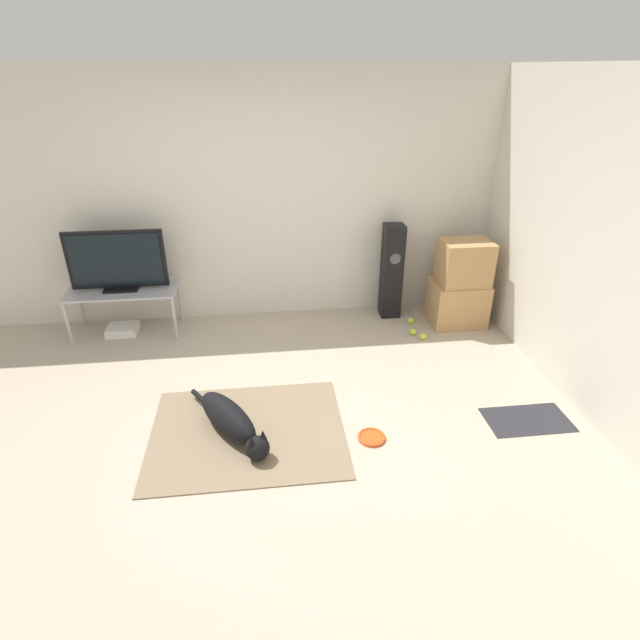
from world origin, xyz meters
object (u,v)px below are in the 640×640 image
(dog, at_px, (231,421))
(floor_speaker, at_px, (392,271))
(tv_stand, at_px, (123,294))
(tennis_ball_loose_on_carpet, at_px, (423,336))
(tennis_ball_by_boxes, at_px, (413,332))
(tennis_ball_near_speaker, at_px, (411,320))
(tv, at_px, (117,261))
(frisbee, at_px, (372,437))
(cardboard_box_upper, at_px, (465,262))
(game_console, at_px, (123,330))
(cardboard_box_lower, at_px, (457,303))

(dog, bearing_deg, floor_speaker, 48.27)
(tv_stand, bearing_deg, tennis_ball_loose_on_carpet, -9.75)
(tennis_ball_by_boxes, relative_size, tennis_ball_near_speaker, 1.00)
(tv, height_order, tennis_ball_by_boxes, tv)
(floor_speaker, distance_m, tennis_ball_by_boxes, 0.71)
(tv_stand, bearing_deg, frisbee, -42.10)
(cardboard_box_upper, xyz_separation_m, game_console, (-3.59, 0.18, -0.66))
(game_console, bearing_deg, dog, -55.94)
(tennis_ball_loose_on_carpet, bearing_deg, cardboard_box_lower, 35.52)
(tennis_ball_loose_on_carpet, bearing_deg, tennis_ball_near_speaker, 93.27)
(frisbee, bearing_deg, tennis_ball_near_speaker, 65.56)
(frisbee, relative_size, tennis_ball_loose_on_carpet, 3.18)
(floor_speaker, height_order, tv_stand, floor_speaker)
(cardboard_box_lower, xyz_separation_m, tv, (-3.50, 0.19, 0.56))
(tennis_ball_near_speaker, bearing_deg, tv_stand, 177.03)
(tv, bearing_deg, tennis_ball_loose_on_carpet, -9.80)
(cardboard_box_upper, height_order, tennis_ball_by_boxes, cardboard_box_upper)
(cardboard_box_lower, xyz_separation_m, cardboard_box_upper, (0.02, -0.01, 0.46))
(dog, relative_size, cardboard_box_lower, 1.59)
(tv, xyz_separation_m, game_console, (-0.07, -0.02, -0.75))
(tv_stand, bearing_deg, tv, 90.00)
(floor_speaker, xyz_separation_m, game_console, (-2.90, -0.11, -0.48))
(cardboard_box_lower, distance_m, tennis_ball_near_speaker, 0.53)
(floor_speaker, height_order, tennis_ball_near_speaker, floor_speaker)
(dog, xyz_separation_m, tennis_ball_near_speaker, (1.87, 1.65, -0.10))
(frisbee, relative_size, cardboard_box_upper, 0.42)
(dog, xyz_separation_m, cardboard_box_lower, (2.36, 1.62, 0.10))
(frisbee, bearing_deg, tennis_ball_loose_on_carpet, 59.76)
(cardboard_box_lower, height_order, tennis_ball_loose_on_carpet, cardboard_box_lower)
(tv, height_order, tennis_ball_near_speaker, tv)
(cardboard_box_lower, relative_size, game_console, 1.88)
(cardboard_box_lower, distance_m, cardboard_box_upper, 0.46)
(dog, distance_m, game_console, 2.16)
(cardboard_box_upper, distance_m, tennis_ball_by_boxes, 0.90)
(floor_speaker, distance_m, tv_stand, 2.83)
(tennis_ball_loose_on_carpet, xyz_separation_m, game_console, (-3.10, 0.50, 0.01))
(game_console, bearing_deg, tennis_ball_loose_on_carpet, -9.22)
(tennis_ball_by_boxes, bearing_deg, cardboard_box_lower, 22.89)
(frisbee, distance_m, cardboard_box_upper, 2.33)
(cardboard_box_lower, distance_m, floor_speaker, 0.78)
(floor_speaker, bearing_deg, tv, -178.29)
(tv_stand, distance_m, game_console, 0.40)
(tv, bearing_deg, floor_speaker, 1.71)
(cardboard_box_upper, bearing_deg, game_console, 177.15)
(frisbee, relative_size, cardboard_box_lower, 0.37)
(tv, distance_m, tennis_ball_by_boxes, 3.09)
(tennis_ball_near_speaker, bearing_deg, cardboard_box_lower, -3.66)
(game_console, bearing_deg, tv_stand, 14.31)
(frisbee, relative_size, floor_speaker, 0.20)
(cardboard_box_upper, distance_m, game_console, 3.65)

